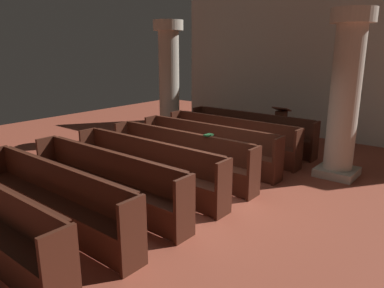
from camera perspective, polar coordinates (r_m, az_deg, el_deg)
ground_plane at (r=7.40m, az=0.62°, el=-7.47°), size 19.20×19.20×0.00m
back_wall at (r=12.21m, az=19.08°, el=11.49°), size 10.00×0.16×4.50m
pew_row_0 at (r=10.50m, az=9.08°, el=2.19°), size 3.81×0.46×1.00m
pew_row_1 at (r=9.65m, az=6.03°, el=1.17°), size 3.81×0.46×1.00m
pew_row_2 at (r=8.84m, az=2.42°, el=-0.05°), size 3.81×0.47×1.00m
pew_row_3 at (r=8.08m, az=-1.89°, el=-1.50°), size 3.81×0.46×1.00m
pew_row_4 at (r=7.38m, az=-7.07°, el=-3.23°), size 3.81×0.46×1.00m
pew_row_5 at (r=6.76m, az=-13.29°, el=-5.26°), size 3.81×0.47×1.00m
pew_row_6 at (r=6.24m, az=-20.70°, el=-7.58°), size 3.81×0.46×1.00m
pillar_aisle_side at (r=8.51m, az=22.74°, el=7.33°), size 0.90×0.90×3.58m
pillar_far_side at (r=11.47m, az=-3.59°, el=10.13°), size 0.90×0.90×3.58m
lectern at (r=11.39m, az=13.60°, el=2.54°), size 0.48×0.45×1.08m
hymn_book at (r=7.70m, az=2.57°, el=1.40°), size 0.13×0.20×0.03m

